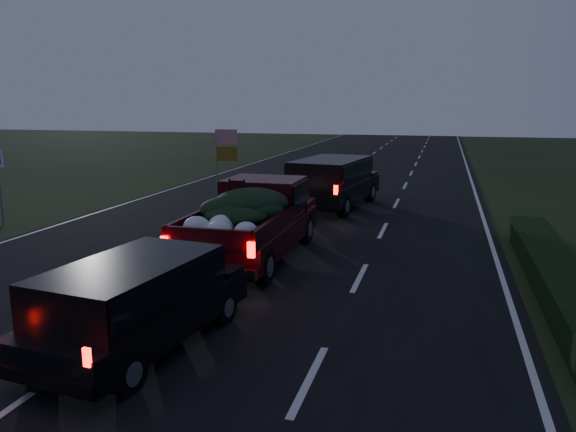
% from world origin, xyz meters
% --- Properties ---
extents(ground, '(120.00, 120.00, 0.00)m').
position_xyz_m(ground, '(0.00, 0.00, 0.00)').
color(ground, black).
rests_on(ground, ground).
extents(road_asphalt, '(14.00, 120.00, 0.02)m').
position_xyz_m(road_asphalt, '(0.00, 0.00, 0.01)').
color(road_asphalt, black).
rests_on(road_asphalt, ground).
extents(hedge_row, '(1.00, 10.00, 0.60)m').
position_xyz_m(hedge_row, '(7.80, 3.00, 0.30)').
color(hedge_row, black).
rests_on(hedge_row, ground).
extents(pickup_truck, '(2.18, 5.62, 2.94)m').
position_xyz_m(pickup_truck, '(0.67, 3.53, 1.10)').
color(pickup_truck, '#3B080F').
rests_on(pickup_truck, ground).
extents(lead_suv, '(2.93, 5.58, 1.53)m').
position_xyz_m(lead_suv, '(1.28, 10.94, 1.16)').
color(lead_suv, black).
rests_on(lead_suv, ground).
extents(rear_suv, '(2.25, 4.41, 1.22)m').
position_xyz_m(rear_suv, '(0.65, -2.22, 0.92)').
color(rear_suv, black).
rests_on(rear_suv, ground).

